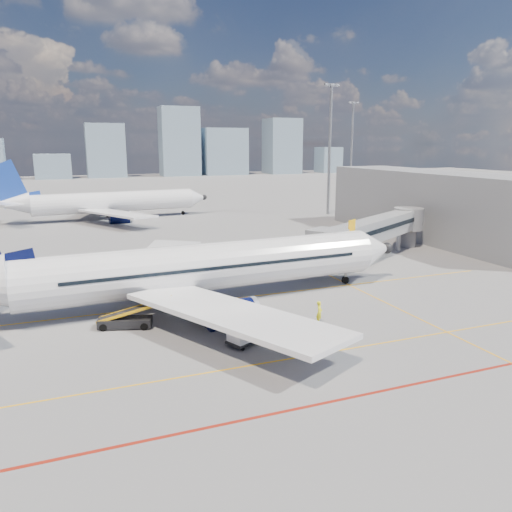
{
  "coord_description": "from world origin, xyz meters",
  "views": [
    {
      "loc": [
        -12.67,
        -34.03,
        14.03
      ],
      "look_at": [
        3.6,
        7.45,
        4.0
      ],
      "focal_mm": 35.0,
      "sensor_mm": 36.0,
      "label": 1
    }
  ],
  "objects": [
    {
      "name": "baggage_tug",
      "position": [
        2.14,
        -2.41,
        0.66
      ],
      "size": [
        2.22,
        1.7,
        1.38
      ],
      "rotation": [
        0.0,
        0.0,
        -0.29
      ],
      "color": "white",
      "rests_on": "ground"
    },
    {
      "name": "ramp_worker",
      "position": [
        5.78,
        -0.8,
        0.94
      ],
      "size": [
        0.78,
        0.82,
        1.88
      ],
      "primitive_type": "imported",
      "rotation": [
        0.0,
        0.0,
        0.88
      ],
      "color": "yellow",
      "rests_on": "ground"
    },
    {
      "name": "main_aircraft",
      "position": [
        -2.6,
        7.84,
        3.22
      ],
      "size": [
        43.78,
        38.12,
        12.76
      ],
      "rotation": [
        0.0,
        0.0,
        0.05
      ],
      "color": "white",
      "rests_on": "ground"
    },
    {
      "name": "terminal_block",
      "position": [
        39.95,
        26.0,
        5.0
      ],
      "size": [
        10.0,
        42.0,
        10.0
      ],
      "color": "#989AA0",
      "rests_on": "ground"
    },
    {
      "name": "floodlight_mast_far",
      "position": [
        65.0,
        90.0,
        13.59
      ],
      "size": [
        3.2,
        0.61,
        25.45
      ],
      "color": "gray",
      "rests_on": "ground"
    },
    {
      "name": "jet_bridge",
      "position": [
        23.51,
        16.91,
        3.74
      ],
      "size": [
        23.55,
        15.78,
        6.3
      ],
      "color": "#989AA0",
      "rests_on": "ground"
    },
    {
      "name": "floodlight_mast_ne",
      "position": [
        38.0,
        55.0,
        13.59
      ],
      "size": [
        3.2,
        0.61,
        25.45
      ],
      "color": "gray",
      "rests_on": "ground"
    },
    {
      "name": "ground",
      "position": [
        0.0,
        0.0,
        0.0
      ],
      "size": [
        420.0,
        420.0,
        0.0
      ],
      "primitive_type": "plane",
      "color": "slate",
      "rests_on": "ground"
    },
    {
      "name": "second_aircraft",
      "position": [
        -4.76,
        63.79,
        3.22
      ],
      "size": [
        39.85,
        34.68,
        11.64
      ],
      "rotation": [
        0.0,
        0.0,
        0.09
      ],
      "color": "white",
      "rests_on": "ground"
    },
    {
      "name": "distant_skyline",
      "position": [
        -15.23,
        190.0,
        11.88
      ],
      "size": [
        253.26,
        15.64,
        31.1
      ],
      "color": "gray",
      "rests_on": "ground"
    },
    {
      "name": "belt_loader",
      "position": [
        -8.6,
        3.95,
        0.62
      ],
      "size": [
        5.91,
        2.93,
        2.38
      ],
      "rotation": [
        0.0,
        0.0,
        -0.3
      ],
      "color": "black",
      "rests_on": "ground"
    },
    {
      "name": "apron_markings",
      "position": [
        -0.58,
        -3.91,
        0.01
      ],
      "size": [
        90.0,
        35.12,
        0.01
      ],
      "color": "#F1A90C",
      "rests_on": "ground"
    },
    {
      "name": "cargo_dolly",
      "position": [
        -0.78,
        -2.42,
        1.03
      ],
      "size": [
        3.73,
        2.78,
        1.87
      ],
      "rotation": [
        0.0,
        0.0,
        0.42
      ],
      "color": "black",
      "rests_on": "ground"
    }
  ]
}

